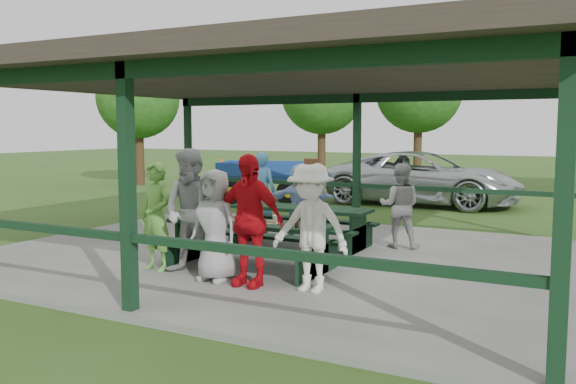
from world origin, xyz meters
The scene contains 19 objects.
ground centered at (0.00, 0.00, 0.00)m, with size 90.00×90.00×0.00m, color #304F18.
concrete_slab centered at (0.00, 0.00, 0.05)m, with size 10.00×8.00×0.10m, color slate.
pavilion_structure centered at (0.00, 0.00, 3.17)m, with size 10.60×8.60×3.24m.
picnic_table_near centered at (0.14, -1.20, 0.58)m, with size 2.73×1.39×0.75m.
picnic_table_far centered at (0.05, 0.80, 0.58)m, with size 2.66×1.39×0.75m.
table_setting centered at (0.15, -1.18, 0.88)m, with size 2.32×0.45×0.10m.
contestant_green centered at (-1.09, -1.99, 0.95)m, with size 0.62×0.41×1.70m, color #5B9D3A.
contestant_grey_left centered at (-0.42, -1.95, 1.06)m, with size 0.93×0.73×1.92m, color #9A9A9D.
contestant_grey_mid centered at (0.11, -2.13, 0.92)m, with size 0.80×0.52×1.64m, color #97979A.
contestant_red centered at (0.68, -2.12, 1.04)m, with size 1.10×0.46×1.87m, color red.
contestant_white_fedora centered at (1.59, -2.01, 0.98)m, with size 1.17×0.72×1.82m.
spectator_lblue centered at (-0.46, 1.79, 0.85)m, with size 1.40×0.45×1.51m, color #92AEE1.
spectator_blue centered at (-1.58, 2.16, 0.96)m, with size 0.62×0.41×1.71m, color teal.
spectator_grey centered at (1.74, 1.54, 0.89)m, with size 0.76×0.60×1.57m, color #98979A.
pickup_truck centered at (0.18, 8.89, 0.81)m, with size 2.68×5.82×1.62m, color silver.
farm_trailer centered at (-4.41, 7.31, 0.67)m, with size 3.91×2.31×1.36m.
tree_far_left centered at (-6.17, 15.41, 3.83)m, with size 3.63×3.63×5.67m.
tree_left centered at (-2.23, 16.87, 3.96)m, with size 3.74×3.74×5.84m.
tree_edge_left centered at (-11.91, 10.00, 3.55)m, with size 3.36×3.36×5.25m.
Camera 1 is at (5.10, -9.37, 2.32)m, focal length 38.00 mm.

